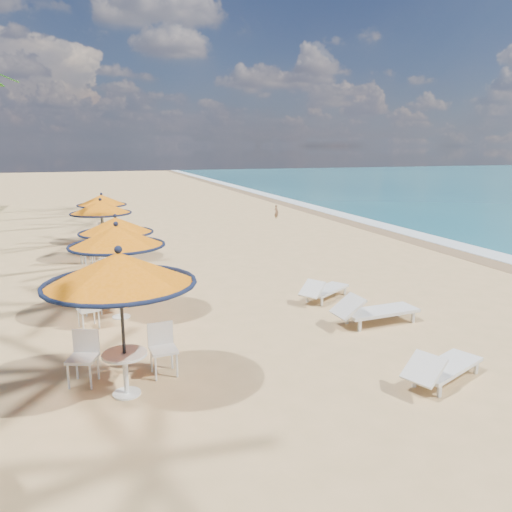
{
  "coord_description": "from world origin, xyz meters",
  "views": [
    {
      "loc": [
        -5.5,
        -8.27,
        4.16
      ],
      "look_at": [
        -1.21,
        4.4,
        1.2
      ],
      "focal_mm": 35.0,
      "sensor_mm": 36.0,
      "label": 1
    }
  ],
  "objects_px": {
    "station_1": "(114,245)",
    "lounger_near": "(441,367)",
    "station_0": "(120,282)",
    "lounger_mid": "(373,310)",
    "station_3": "(99,215)",
    "station_4": "(103,206)",
    "station_2": "(116,235)",
    "lounger_far": "(323,289)"
  },
  "relations": [
    {
      "from": "lounger_near",
      "to": "station_2",
      "type": "bearing_deg",
      "value": 99.18
    },
    {
      "from": "station_0",
      "to": "station_4",
      "type": "xyz_separation_m",
      "value": [
        0.22,
        14.4,
        -0.37
      ]
    },
    {
      "from": "station_1",
      "to": "lounger_near",
      "type": "xyz_separation_m",
      "value": [
        5.24,
        -5.48,
        -1.52
      ]
    },
    {
      "from": "station_1",
      "to": "station_2",
      "type": "height_order",
      "value": "station_1"
    },
    {
      "from": "station_3",
      "to": "lounger_mid",
      "type": "xyz_separation_m",
      "value": [
        5.84,
        -9.27,
        -1.33
      ]
    },
    {
      "from": "station_1",
      "to": "lounger_mid",
      "type": "bearing_deg",
      "value": -23.16
    },
    {
      "from": "station_0",
      "to": "lounger_mid",
      "type": "distance_m",
      "value": 6.24
    },
    {
      "from": "lounger_near",
      "to": "lounger_far",
      "type": "xyz_separation_m",
      "value": [
        0.22,
        5.16,
        -0.01
      ]
    },
    {
      "from": "station_0",
      "to": "station_4",
      "type": "distance_m",
      "value": 14.41
    },
    {
      "from": "station_0",
      "to": "lounger_far",
      "type": "bearing_deg",
      "value": 33.59
    },
    {
      "from": "station_2",
      "to": "station_3",
      "type": "height_order",
      "value": "station_3"
    },
    {
      "from": "station_2",
      "to": "lounger_near",
      "type": "height_order",
      "value": "station_2"
    },
    {
      "from": "station_3",
      "to": "lounger_mid",
      "type": "bearing_deg",
      "value": -57.76
    },
    {
      "from": "station_4",
      "to": "lounger_near",
      "type": "xyz_separation_m",
      "value": [
        5.12,
        -15.87,
        -1.29
      ]
    },
    {
      "from": "station_1",
      "to": "station_3",
      "type": "height_order",
      "value": "station_1"
    },
    {
      "from": "station_0",
      "to": "station_3",
      "type": "relative_size",
      "value": 1.12
    },
    {
      "from": "lounger_mid",
      "to": "lounger_far",
      "type": "bearing_deg",
      "value": 93.11
    },
    {
      "from": "station_1",
      "to": "station_4",
      "type": "bearing_deg",
      "value": 89.37
    },
    {
      "from": "station_0",
      "to": "lounger_near",
      "type": "distance_m",
      "value": 5.79
    },
    {
      "from": "station_2",
      "to": "lounger_near",
      "type": "xyz_separation_m",
      "value": [
        5.03,
        -8.09,
        -1.32
      ]
    },
    {
      "from": "station_2",
      "to": "station_3",
      "type": "relative_size",
      "value": 0.97
    },
    {
      "from": "lounger_far",
      "to": "lounger_mid",
      "type": "bearing_deg",
      "value": -116.32
    },
    {
      "from": "station_1",
      "to": "station_2",
      "type": "xyz_separation_m",
      "value": [
        0.21,
        2.61,
        -0.19
      ]
    },
    {
      "from": "station_1",
      "to": "lounger_far",
      "type": "bearing_deg",
      "value": -3.34
    },
    {
      "from": "station_0",
      "to": "station_4",
      "type": "height_order",
      "value": "station_0"
    },
    {
      "from": "lounger_far",
      "to": "station_0",
      "type": "bearing_deg",
      "value": -179.29
    },
    {
      "from": "station_0",
      "to": "lounger_mid",
      "type": "xyz_separation_m",
      "value": [
        5.81,
        1.58,
        -1.62
      ]
    },
    {
      "from": "station_1",
      "to": "station_3",
      "type": "distance_m",
      "value": 6.83
    },
    {
      "from": "station_3",
      "to": "station_4",
      "type": "xyz_separation_m",
      "value": [
        0.25,
        3.56,
        -0.08
      ]
    },
    {
      "from": "station_1",
      "to": "lounger_mid",
      "type": "relative_size",
      "value": 1.1
    },
    {
      "from": "lounger_far",
      "to": "station_2",
      "type": "bearing_deg",
      "value": 117.95
    },
    {
      "from": "station_4",
      "to": "lounger_far",
      "type": "bearing_deg",
      "value": -63.45
    },
    {
      "from": "station_4",
      "to": "lounger_near",
      "type": "distance_m",
      "value": 16.72
    },
    {
      "from": "station_4",
      "to": "station_1",
      "type": "bearing_deg",
      "value": -90.63
    },
    {
      "from": "station_4",
      "to": "lounger_near",
      "type": "height_order",
      "value": "station_4"
    },
    {
      "from": "station_2",
      "to": "lounger_mid",
      "type": "xyz_separation_m",
      "value": [
        5.5,
        -5.05,
        -1.28
      ]
    },
    {
      "from": "station_0",
      "to": "station_3",
      "type": "bearing_deg",
      "value": 90.16
    },
    {
      "from": "station_4",
      "to": "lounger_mid",
      "type": "bearing_deg",
      "value": -66.45
    },
    {
      "from": "lounger_near",
      "to": "station_1",
      "type": "bearing_deg",
      "value": 111.03
    },
    {
      "from": "station_3",
      "to": "lounger_near",
      "type": "distance_m",
      "value": 13.5
    },
    {
      "from": "station_3",
      "to": "station_4",
      "type": "height_order",
      "value": "station_3"
    },
    {
      "from": "station_4",
      "to": "lounger_near",
      "type": "bearing_deg",
      "value": -72.1
    }
  ]
}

